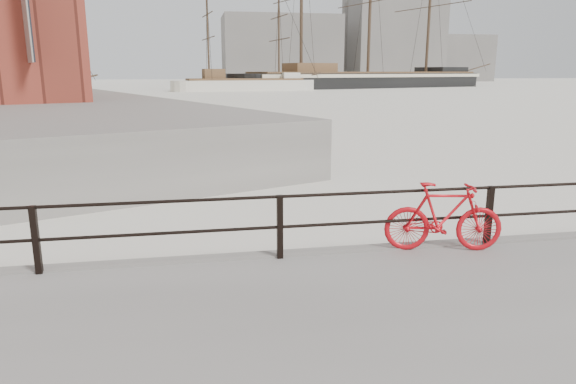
{
  "coord_description": "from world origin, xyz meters",
  "views": [
    {
      "loc": [
        -4.73,
        -7.57,
        3.18
      ],
      "look_at": [
        -3.07,
        1.5,
        1.0
      ],
      "focal_mm": 32.0,
      "sensor_mm": 36.0,
      "label": 1
    }
  ],
  "objects_px": {
    "bicycle": "(444,217)",
    "barque_black": "(367,88)",
    "schooner_left": "(11,96)",
    "schooner_mid": "(245,91)"
  },
  "relations": [
    {
      "from": "bicycle",
      "to": "schooner_left",
      "type": "height_order",
      "value": "schooner_left"
    },
    {
      "from": "bicycle",
      "to": "barque_black",
      "type": "height_order",
      "value": "barque_black"
    },
    {
      "from": "bicycle",
      "to": "barque_black",
      "type": "relative_size",
      "value": 0.03
    },
    {
      "from": "bicycle",
      "to": "barque_black",
      "type": "xyz_separation_m",
      "value": [
        29.46,
        89.74,
        -0.91
      ]
    },
    {
      "from": "barque_black",
      "to": "schooner_mid",
      "type": "bearing_deg",
      "value": -173.91
    },
    {
      "from": "bicycle",
      "to": "barque_black",
      "type": "bearing_deg",
      "value": 83.53
    },
    {
      "from": "bicycle",
      "to": "schooner_left",
      "type": "xyz_separation_m",
      "value": [
        -27.42,
        66.72,
        -0.91
      ]
    },
    {
      "from": "schooner_left",
      "to": "barque_black",
      "type": "bearing_deg",
      "value": -2.79
    },
    {
      "from": "schooner_mid",
      "to": "schooner_left",
      "type": "bearing_deg",
      "value": -168.01
    },
    {
      "from": "schooner_left",
      "to": "bicycle",
      "type": "bearing_deg",
      "value": -92.48
    }
  ]
}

